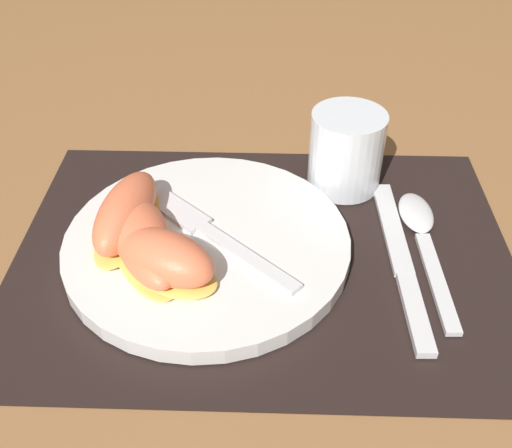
# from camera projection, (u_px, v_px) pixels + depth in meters

# --- Properties ---
(ground_plane) EXTENTS (3.00, 3.00, 0.00)m
(ground_plane) POSITION_uv_depth(u_px,v_px,m) (263.00, 254.00, 0.58)
(ground_plane) COLOR olive
(placemat) EXTENTS (0.47, 0.35, 0.00)m
(placemat) POSITION_uv_depth(u_px,v_px,m) (263.00, 252.00, 0.57)
(placemat) COLOR black
(placemat) RESTS_ON ground_plane
(plate) EXTENTS (0.27, 0.27, 0.02)m
(plate) POSITION_uv_depth(u_px,v_px,m) (207.00, 246.00, 0.57)
(plate) COLOR white
(plate) RESTS_ON placemat
(juice_glass) EXTENTS (0.08, 0.08, 0.09)m
(juice_glass) POSITION_uv_depth(u_px,v_px,m) (346.00, 155.00, 0.63)
(juice_glass) COLOR silver
(juice_glass) RESTS_ON placemat
(knife) EXTENTS (0.02, 0.23, 0.01)m
(knife) POSITION_uv_depth(u_px,v_px,m) (402.00, 262.00, 0.56)
(knife) COLOR silver
(knife) RESTS_ON placemat
(spoon) EXTENTS (0.04, 0.19, 0.01)m
(spoon) POSITION_uv_depth(u_px,v_px,m) (421.00, 229.00, 0.59)
(spoon) COLOR silver
(spoon) RESTS_ON placemat
(fork) EXTENTS (0.16, 0.15, 0.00)m
(fork) POSITION_uv_depth(u_px,v_px,m) (208.00, 231.00, 0.57)
(fork) COLOR silver
(fork) RESTS_ON plate
(citrus_wedge_0) EXTENTS (0.07, 0.13, 0.04)m
(citrus_wedge_0) POSITION_uv_depth(u_px,v_px,m) (126.00, 215.00, 0.56)
(citrus_wedge_0) COLOR #F7C656
(citrus_wedge_0) RESTS_ON plate
(citrus_wedge_1) EXTENTS (0.08, 0.11, 0.04)m
(citrus_wedge_1) POSITION_uv_depth(u_px,v_px,m) (141.00, 235.00, 0.54)
(citrus_wedge_1) COLOR #F7C656
(citrus_wedge_1) RESTS_ON plate
(citrus_wedge_2) EXTENTS (0.10, 0.13, 0.03)m
(citrus_wedge_2) POSITION_uv_depth(u_px,v_px,m) (144.00, 247.00, 0.53)
(citrus_wedge_2) COLOR #F7C656
(citrus_wedge_2) RESTS_ON plate
(citrus_wedge_3) EXTENTS (0.11, 0.09, 0.04)m
(citrus_wedge_3) POSITION_uv_depth(u_px,v_px,m) (166.00, 260.00, 0.51)
(citrus_wedge_3) COLOR #F7C656
(citrus_wedge_3) RESTS_ON plate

